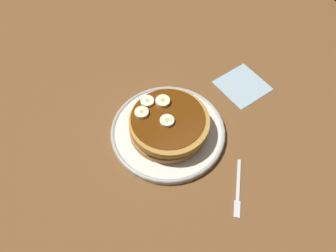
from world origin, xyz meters
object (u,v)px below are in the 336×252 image
object	(u,v)px
plate	(168,131)
banana_slice_2	(147,101)
banana_slice_1	(163,101)
fork	(238,191)
banana_slice_0	(167,121)
napkin	(242,85)
pancake_stack	(168,125)
banana_slice_3	(142,113)

from	to	relation	value
plate	banana_slice_2	size ratio (longest dim) A/B	8.56
banana_slice_1	fork	xyz separation A→B (cm)	(23.82, 2.87, -6.35)
banana_slice_0	napkin	size ratio (longest dim) A/B	0.28
banana_slice_2	fork	bearing A→B (deg)	12.54
plate	banana_slice_1	bearing A→B (deg)	161.96
banana_slice_0	banana_slice_1	xyz separation A→B (cm)	(-4.87, 2.08, 0.06)
pancake_stack	fork	bearing A→B (deg)	12.62
plate	banana_slice_2	distance (cm)	8.38
banana_slice_0	napkin	xyz separation A→B (cm)	(-2.38, 24.33, -6.39)
banana_slice_0	banana_slice_2	size ratio (longest dim) A/B	1.02
napkin	banana_slice_3	bearing A→B (deg)	-95.01
banana_slice_0	napkin	bearing A→B (deg)	95.58
banana_slice_2	banana_slice_3	bearing A→B (deg)	-53.12
banana_slice_0	fork	size ratio (longest dim) A/B	0.30
plate	fork	xyz separation A→B (cm)	(19.71, 4.21, -0.64)
banana_slice_3	fork	distance (cm)	25.95
plate	pancake_stack	bearing A→B (deg)	-25.92
banana_slice_3	banana_slice_1	bearing A→B (deg)	90.72
banana_slice_0	banana_slice_2	distance (cm)	6.81
plate	banana_slice_3	world-z (taller)	banana_slice_3
banana_slice_0	pancake_stack	bearing A→B (deg)	128.49
banana_slice_3	napkin	world-z (taller)	banana_slice_3
banana_slice_1	napkin	distance (cm)	23.29
banana_slice_1	banana_slice_3	bearing A→B (deg)	-89.28
banana_slice_1	banana_slice_2	xyz separation A→B (cm)	(-1.89, -2.85, -0.06)
pancake_stack	napkin	bearing A→B (deg)	94.57
banana_slice_0	banana_slice_1	size ratio (longest dim) A/B	0.96
pancake_stack	banana_slice_2	xyz separation A→B (cm)	(-6.28, -1.37, 2.72)
pancake_stack	banana_slice_0	world-z (taller)	banana_slice_0
plate	banana_slice_3	distance (cm)	8.09
plate	banana_slice_1	xyz separation A→B (cm)	(-4.10, 1.34, 5.71)
napkin	banana_slice_0	bearing A→B (deg)	-84.42
pancake_stack	banana_slice_1	distance (cm)	5.40
pancake_stack	banana_slice_2	world-z (taller)	banana_slice_2
napkin	pancake_stack	bearing A→B (deg)	-85.43
banana_slice_0	napkin	distance (cm)	25.26
banana_slice_1	fork	distance (cm)	24.81
banana_slice_2	banana_slice_1	bearing A→B (deg)	56.34
plate	fork	size ratio (longest dim) A/B	2.53
banana_slice_1	banana_slice_2	distance (cm)	3.42
banana_slice_1	banana_slice_2	bearing A→B (deg)	-123.66
napkin	plate	bearing A→B (deg)	-86.10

